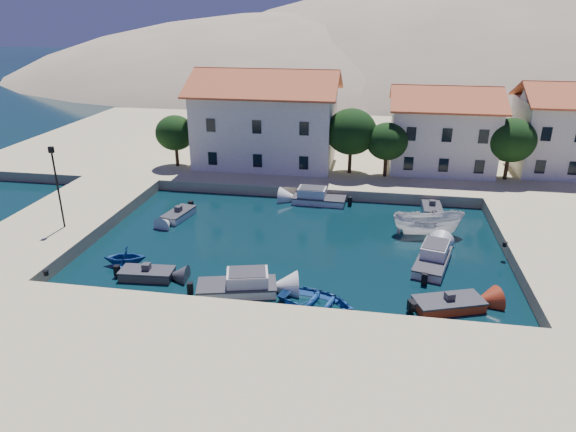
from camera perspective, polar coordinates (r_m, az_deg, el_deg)
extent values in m
plane|color=black|center=(29.85, -2.10, -11.23)|extent=(400.00, 400.00, 0.00)
cube|color=#C8B989|center=(24.86, -5.06, -17.72)|extent=(52.00, 12.00, 1.00)
cube|color=#C8B989|center=(44.99, -23.74, -0.56)|extent=(8.00, 20.00, 1.00)
cube|color=#C8B989|center=(64.47, 6.57, 7.66)|extent=(80.00, 36.00, 1.00)
ellipsoid|color=#9B8669|center=(140.07, 3.15, 6.97)|extent=(198.00, 126.00, 72.00)
ellipsoid|color=#9B8669|center=(162.58, 20.03, 5.97)|extent=(220.00, 176.00, 99.00)
cube|color=silver|center=(54.84, -2.40, 9.80)|extent=(14.00, 9.00, 7.50)
pyramid|color=#AD4827|center=(54.02, -2.48, 14.83)|extent=(14.70, 9.45, 2.20)
cube|color=silver|center=(55.17, 16.67, 8.44)|extent=(10.00, 8.00, 6.50)
pyramid|color=#AD4827|center=(54.41, 17.15, 12.68)|extent=(10.50, 8.40, 1.80)
cube|color=silver|center=(58.74, 28.36, 7.77)|extent=(9.00, 8.00, 7.00)
pyramid|color=#AD4827|center=(58.01, 29.15, 11.96)|extent=(9.45, 8.40, 1.80)
cylinder|color=#382314|center=(55.23, -12.25, 6.73)|extent=(0.36, 0.36, 2.50)
ellipsoid|color=black|center=(54.70, -12.44, 9.01)|extent=(4.00, 4.00, 3.60)
cylinder|color=#382314|center=(51.84, 6.90, 6.37)|extent=(0.36, 0.36, 3.00)
ellipsoid|color=black|center=(51.18, 7.04, 9.28)|extent=(5.00, 5.00, 4.50)
cylinder|color=#382314|center=(51.39, 10.77, 5.71)|extent=(0.36, 0.36, 2.50)
ellipsoid|color=black|center=(50.82, 10.95, 8.14)|extent=(4.00, 4.00, 3.60)
cylinder|color=#382314|center=(53.83, 23.13, 5.19)|extent=(0.36, 0.36, 2.75)
ellipsoid|color=black|center=(53.24, 23.52, 7.73)|extent=(4.60, 4.60, 4.14)
cylinder|color=black|center=(41.49, -24.18, 2.72)|extent=(0.14, 0.14, 6.00)
cube|color=black|center=(40.69, -24.83, 6.70)|extent=(0.35, 0.25, 0.45)
cylinder|color=black|center=(35.35, -25.31, -5.75)|extent=(0.36, 0.36, 0.30)
cylinder|color=black|center=(29.56, 13.79, -9.65)|extent=(0.36, 0.36, 0.30)
cylinder|color=black|center=(38.78, 22.95, -2.92)|extent=(0.36, 0.36, 0.30)
cube|color=#36363B|center=(34.94, -15.37, -6.29)|extent=(3.48, 1.74, 0.90)
cube|color=#36363B|center=(34.79, -15.42, -5.81)|extent=(3.56, 1.77, 0.10)
cube|color=#36363B|center=(34.69, -15.46, -5.49)|extent=(0.53, 0.53, 0.50)
cube|color=silver|center=(32.26, -5.69, -8.06)|extent=(5.12, 3.14, 0.90)
cube|color=#36363B|center=(32.09, -5.71, -7.55)|extent=(5.24, 3.20, 0.10)
cube|color=silver|center=(31.91, -5.74, -6.97)|extent=(2.87, 2.29, 0.90)
imported|color=navy|center=(30.94, 3.16, -9.93)|extent=(5.40, 4.51, 0.96)
cube|color=maroon|center=(31.95, 17.41, -9.39)|extent=(4.30, 3.00, 0.90)
cube|color=#36363B|center=(31.78, 17.47, -8.88)|extent=(4.40, 3.06, 0.10)
cube|color=#36363B|center=(31.67, 17.52, -8.54)|extent=(0.64, 0.64, 0.50)
cube|color=silver|center=(36.55, 15.74, -5.02)|extent=(3.07, 5.06, 0.90)
cube|color=#36363B|center=(36.41, 15.79, -4.56)|extent=(3.14, 5.17, 0.10)
cube|color=silver|center=(36.25, 15.85, -4.03)|extent=(2.22, 2.84, 0.90)
imported|color=silver|center=(41.52, 15.16, -1.99)|extent=(5.63, 2.70, 2.09)
cube|color=silver|center=(46.17, 15.68, 0.76)|extent=(1.62, 3.32, 0.90)
cube|color=#36363B|center=(46.06, 15.72, 1.14)|extent=(1.65, 3.39, 0.10)
cube|color=#36363B|center=(45.98, 15.74, 1.40)|extent=(0.51, 0.51, 0.50)
imported|color=navy|center=(37.23, -17.56, -5.15)|extent=(3.31, 3.02, 1.50)
cube|color=silver|center=(44.08, -12.03, 0.09)|extent=(2.08, 3.55, 0.90)
cube|color=#36363B|center=(43.96, -12.07, 0.49)|extent=(2.12, 3.63, 0.10)
cube|color=#36363B|center=(43.89, -12.09, 0.76)|extent=(0.59, 0.59, 0.50)
cube|color=silver|center=(46.52, 3.48, 1.73)|extent=(4.73, 2.18, 0.90)
cube|color=#36363B|center=(46.41, 3.49, 2.12)|extent=(4.84, 2.22, 0.10)
cube|color=silver|center=(46.28, 3.50, 2.55)|extent=(2.53, 1.78, 0.90)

